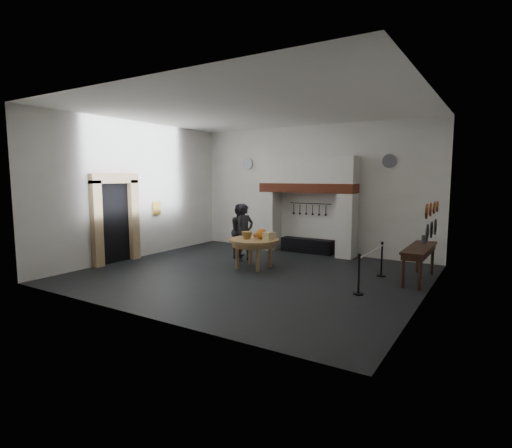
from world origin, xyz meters
The scene contains 39 objects.
floor centered at (0.00, 0.00, 0.00)m, with size 9.00×8.00×0.02m, color black.
ceiling centered at (0.00, 0.00, 4.50)m, with size 9.00×8.00×0.02m, color silver.
wall_back centered at (0.00, 4.00, 2.25)m, with size 9.00×0.02×4.50m, color white.
wall_front centered at (0.00, -4.00, 2.25)m, with size 9.00×0.02×4.50m, color white.
wall_left centered at (-4.50, 0.00, 2.25)m, with size 0.02×8.00×4.50m, color white.
wall_right centered at (4.50, 0.00, 2.25)m, with size 0.02×8.00×4.50m, color white.
chimney_pier_left centered at (-1.48, 3.65, 1.07)m, with size 0.55×0.70×2.15m, color silver.
chimney_pier_right centered at (1.48, 3.65, 1.07)m, with size 0.55×0.70×2.15m, color silver.
hearth_brick_band centered at (0.00, 3.65, 2.31)m, with size 3.50×0.72×0.32m, color #9E442B.
chimney_hood centered at (0.00, 3.65, 2.92)m, with size 3.50×0.70×0.90m, color silver.
iron_range centered at (0.00, 3.72, 0.25)m, with size 1.90×0.45×0.50m, color black.
utensil_rail centered at (0.00, 3.92, 1.75)m, with size 0.02×0.02×1.60m, color black.
door_recess centered at (-4.47, -1.00, 1.25)m, with size 0.04×1.10×2.50m, color black.
door_jamb_near centered at (-4.38, -1.70, 1.30)m, with size 0.22×0.30×2.60m, color tan.
door_jamb_far centered at (-4.38, -0.30, 1.30)m, with size 0.22×0.30×2.60m, color tan.
door_lintel centered at (-4.38, -1.00, 2.65)m, with size 0.22×1.70×0.30m, color tan.
wall_plaque centered at (-4.45, 0.80, 1.60)m, with size 0.05×0.34×0.44m, color gold.
work_table centered at (-0.34, 0.67, 0.84)m, with size 1.49×1.49×0.07m, color #AD8551.
pumpkin centered at (-0.14, 0.77, 1.03)m, with size 0.36×0.36×0.31m, color orange.
cheese_block_big centered at (0.16, 0.62, 0.99)m, with size 0.22×0.22×0.24m, color #DCC783.
cheese_block_small centered at (0.14, 0.92, 0.97)m, with size 0.18×0.18×0.20m, color #E5CD89.
wicker_basket centered at (-0.49, 0.52, 0.98)m, with size 0.32×0.32×0.22m, color olive.
bread_loaf centered at (-0.44, 1.02, 0.94)m, with size 0.31×0.18×0.13m, color #9A5F36.
visitor_near centered at (-1.14, 1.39, 0.92)m, with size 0.67×0.44×1.84m, color black.
visitor_far centered at (-1.54, 1.79, 0.90)m, with size 0.88×0.68×1.80m, color black.
side_table centered at (4.10, 1.71, 0.87)m, with size 0.55×2.20×0.06m, color #391E14.
pewter_jug centered at (4.10, 2.31, 1.01)m, with size 0.12×0.12×0.22m, color #434348.
copper_pan_a centered at (4.46, 0.20, 1.95)m, with size 0.34×0.34×0.03m, color #C6662D.
copper_pan_b centered at (4.46, 0.75, 1.95)m, with size 0.32×0.32×0.03m, color #C6662D.
copper_pan_c centered at (4.46, 1.30, 1.95)m, with size 0.30×0.30×0.03m, color #C6662D.
copper_pan_d centered at (4.46, 1.85, 1.95)m, with size 0.28×0.28×0.03m, color #C6662D.
pewter_plate_left centered at (4.46, 0.40, 1.45)m, with size 0.40×0.40×0.03m, color #4C4C51.
pewter_plate_mid centered at (4.46, 1.00, 1.45)m, with size 0.40×0.40×0.03m, color #4C4C51.
pewter_plate_right centered at (4.46, 1.60, 1.45)m, with size 0.40×0.40×0.03m, color #4C4C51.
pewter_plate_back_left centered at (-2.70, 3.96, 3.20)m, with size 0.44×0.44×0.03m, color #4C4C51.
pewter_plate_back_right centered at (2.70, 3.96, 3.20)m, with size 0.44×0.44×0.03m, color #4C4C51.
barrier_post_near centered at (3.16, -0.34, 0.45)m, with size 0.05×0.05×0.90m, color black.
barrier_post_far centered at (3.16, 1.66, 0.45)m, with size 0.05×0.05×0.90m, color black.
barrier_rope centered at (3.16, 0.66, 0.85)m, with size 0.04×0.04×2.00m, color silver.
Camera 1 is at (5.88, -9.20, 2.71)m, focal length 28.00 mm.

